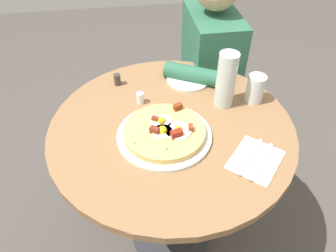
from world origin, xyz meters
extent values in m
plane|color=#4C4742|center=(0.00, 0.00, 0.00)|extent=(6.00, 6.00, 0.00)
cylinder|color=olive|center=(0.00, 0.00, 0.73)|extent=(0.88, 0.88, 0.03)
cylinder|color=#333338|center=(0.00, 0.00, 0.36)|extent=(0.11, 0.11, 0.72)
cylinder|color=#333338|center=(0.00, 0.00, 0.01)|extent=(0.40, 0.40, 0.02)
cube|color=#2D2D33|center=(0.50, -0.27, 0.23)|extent=(0.32, 0.28, 0.45)
cube|color=#2D664C|center=(0.50, -0.27, 0.69)|extent=(0.38, 0.22, 0.48)
cylinder|color=#2D664C|center=(0.26, -0.14, 0.78)|extent=(0.19, 0.26, 0.07)
cylinder|color=silver|center=(-0.06, 0.03, 0.75)|extent=(0.33, 0.33, 0.01)
cylinder|color=#DAB365|center=(-0.06, 0.03, 0.77)|extent=(0.28, 0.28, 0.02)
cylinder|color=white|center=(-0.08, -0.01, 0.78)|extent=(0.09, 0.09, 0.01)
sphere|color=yellow|center=(-0.08, -0.01, 0.79)|extent=(0.03, 0.03, 0.03)
cylinder|color=white|center=(-0.07, 0.04, 0.78)|extent=(0.07, 0.07, 0.01)
sphere|color=yellow|center=(-0.07, 0.04, 0.79)|extent=(0.03, 0.03, 0.03)
cylinder|color=white|center=(-0.02, 0.04, 0.78)|extent=(0.07, 0.07, 0.01)
sphere|color=yellow|center=(-0.02, 0.04, 0.79)|extent=(0.03, 0.03, 0.03)
cube|color=maroon|center=(-0.10, 0.00, 0.79)|extent=(0.03, 0.04, 0.03)
cube|color=maroon|center=(-0.07, -0.05, 0.79)|extent=(0.03, 0.02, 0.02)
cube|color=maroon|center=(-0.07, 0.07, 0.79)|extent=(0.04, 0.04, 0.02)
cube|color=maroon|center=(-0.01, 0.06, 0.79)|extent=(0.03, 0.03, 0.02)
cube|color=maroon|center=(0.04, -0.03, 0.79)|extent=(0.03, 0.04, 0.02)
cube|color=#387F2D|center=(-0.05, -0.01, 0.78)|extent=(0.01, 0.00, 0.00)
cube|color=#387F2D|center=(0.01, 0.06, 0.78)|extent=(0.01, 0.01, 0.00)
cube|color=#387F2D|center=(-0.06, 0.08, 0.78)|extent=(0.01, 0.01, 0.00)
cube|color=#387F2D|center=(-0.15, 0.04, 0.78)|extent=(0.01, 0.00, 0.00)
cube|color=#387F2D|center=(-0.11, 0.14, 0.78)|extent=(0.01, 0.01, 0.00)
cylinder|color=silver|center=(0.26, -0.11, 0.75)|extent=(0.18, 0.18, 0.01)
cube|color=white|center=(-0.21, -0.24, 0.75)|extent=(0.22, 0.22, 0.00)
cube|color=silver|center=(-0.20, -0.22, 0.75)|extent=(0.14, 0.13, 0.00)
cube|color=silver|center=(-0.22, -0.25, 0.75)|extent=(0.14, 0.13, 0.00)
cylinder|color=silver|center=(0.09, -0.34, 0.80)|extent=(0.07, 0.07, 0.11)
cylinder|color=silver|center=(0.09, -0.21, 0.86)|extent=(0.07, 0.07, 0.22)
cylinder|color=white|center=(0.14, 0.10, 0.77)|extent=(0.03, 0.03, 0.05)
cylinder|color=#3F3833|center=(0.28, 0.18, 0.77)|extent=(0.03, 0.03, 0.05)
camera|label=1|loc=(-0.83, 0.14, 1.51)|focal=33.83mm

